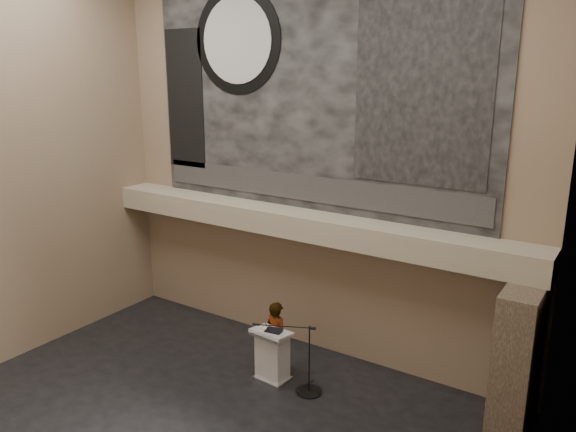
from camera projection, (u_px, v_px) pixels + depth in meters
The scene contains 17 objects.
wall_back at pixel (309, 160), 11.83m from camera, with size 10.00×0.02×8.50m, color #896F57.
wall_right at pixel (516, 252), 5.94m from camera, with size 0.02×8.00×8.50m, color #896F57.
soffit at pixel (298, 223), 11.84m from camera, with size 10.00×0.80×0.50m, color tan.
sprinkler_left at pixel (238, 225), 12.72m from camera, with size 0.04×0.04×0.06m, color #B2893D.
sprinkler_right at pixel (380, 252), 10.86m from camera, with size 0.04×0.04×0.06m, color #B2893D.
banner at pixel (309, 90), 11.43m from camera, with size 8.00×0.05×5.00m, color black.
banner_text_strip at pixel (307, 188), 11.92m from camera, with size 7.76×0.02×0.55m, color #2E2E2E.
banner_clock_rim at pixel (237, 40), 12.09m from camera, with size 2.30×2.30×0.02m, color black.
banner_clock_face at pixel (236, 40), 12.08m from camera, with size 1.84×1.84×0.02m, color silver.
banner_building_print at pixel (421, 87), 10.09m from camera, with size 2.60×0.02×3.60m, color black.
banner_brick_print at pixel (185, 99), 13.28m from camera, with size 1.10×0.02×3.20m, color black.
stone_pier at pixel (517, 362), 9.42m from camera, with size 0.60×1.40×2.70m, color #443629.
lectern at pixel (272, 355), 11.24m from camera, with size 0.79×0.59×1.14m.
binder at pixel (274, 331), 11.04m from camera, with size 0.32×0.25×0.04m, color black.
papers at pixel (267, 330), 11.11m from camera, with size 0.23×0.32×0.01m, color silver.
speaker_person at pixel (277, 337), 11.50m from camera, with size 0.57×0.37×1.56m, color beige.
mic_stand at pixel (307, 383), 10.91m from camera, with size 1.25×0.73×1.41m.
Camera 1 is at (6.09, -6.04, 6.15)m, focal length 35.00 mm.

